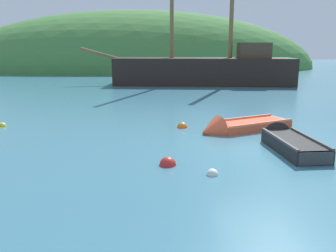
# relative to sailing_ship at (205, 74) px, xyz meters

# --- Properties ---
(ground_plane) EXTENTS (120.00, 120.00, 0.00)m
(ground_plane) POSITION_rel_sailing_ship_xyz_m (-1.98, -17.07, -0.78)
(ground_plane) COLOR teal
(shore_hill) EXTENTS (43.77, 18.17, 13.88)m
(shore_hill) POSITION_rel_sailing_ship_xyz_m (-4.48, 17.92, -0.78)
(shore_hill) COLOR #477F3D
(shore_hill) RESTS_ON ground
(sailing_ship) EXTENTS (15.85, 5.47, 12.54)m
(sailing_ship) POSITION_rel_sailing_ship_xyz_m (0.00, 0.00, 0.00)
(sailing_ship) COLOR black
(sailing_ship) RESTS_ON ground
(rowboat_outer_left) EXTENTS (1.01, 3.10, 0.95)m
(rowboat_outer_left) POSITION_rel_sailing_ship_xyz_m (-1.16, -17.14, -0.65)
(rowboat_outer_left) COLOR black
(rowboat_outer_left) RESTS_ON ground
(rowboat_center) EXTENTS (3.65, 2.27, 1.06)m
(rowboat_center) POSITION_rel_sailing_ship_xyz_m (-1.99, -14.92, -0.70)
(rowboat_center) COLOR #C64C2D
(rowboat_center) RESTS_ON ground
(buoy_yellow) EXTENTS (0.28, 0.28, 0.28)m
(buoy_yellow) POSITION_rel_sailing_ship_xyz_m (-10.39, -13.29, -0.78)
(buoy_yellow) COLOR yellow
(buoy_yellow) RESTS_ON ground
(buoy_orange) EXTENTS (0.38, 0.38, 0.38)m
(buoy_orange) POSITION_rel_sailing_ship_xyz_m (-3.82, -14.22, -0.78)
(buoy_orange) COLOR orange
(buoy_orange) RESTS_ON ground
(buoy_white) EXTENTS (0.29, 0.29, 0.29)m
(buoy_white) POSITION_rel_sailing_ship_xyz_m (-3.85, -19.15, -0.78)
(buoy_white) COLOR white
(buoy_white) RESTS_ON ground
(buoy_red) EXTENTS (0.42, 0.42, 0.42)m
(buoy_red) POSITION_rel_sailing_ship_xyz_m (-4.80, -18.34, -0.78)
(buoy_red) COLOR red
(buoy_red) RESTS_ON ground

